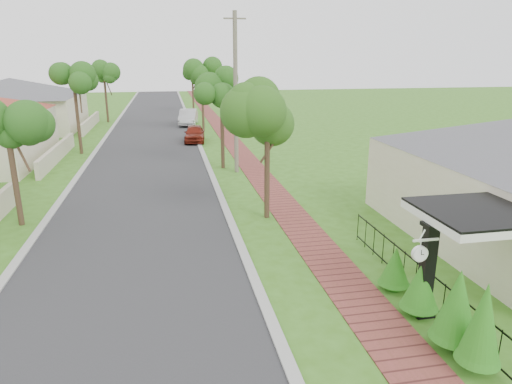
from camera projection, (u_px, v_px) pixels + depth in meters
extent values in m
plane|color=#366418|center=(242.00, 312.00, 11.87)|extent=(160.00, 160.00, 0.00)
cube|color=#28282B|center=(148.00, 157.00, 30.14)|extent=(7.00, 120.00, 0.02)
cube|color=#9E9E99|center=(203.00, 155.00, 30.81)|extent=(0.30, 120.00, 0.10)
cube|color=#9E9E99|center=(90.00, 159.00, 29.47)|extent=(0.30, 120.00, 0.10)
cube|color=brown|center=(241.00, 153.00, 31.28)|extent=(1.50, 120.00, 0.03)
cube|color=white|center=(481.00, 215.00, 11.26)|extent=(2.90, 2.60, 0.20)
cube|color=black|center=(481.00, 210.00, 11.22)|extent=(2.90, 2.60, 0.06)
cube|color=black|center=(427.00, 270.00, 11.41)|extent=(0.30, 0.30, 2.52)
cube|color=black|center=(422.00, 310.00, 11.73)|extent=(0.48, 0.48, 0.24)
cube|color=black|center=(432.00, 225.00, 11.07)|extent=(0.42, 0.42, 0.10)
cube|color=black|center=(417.00, 263.00, 12.50)|extent=(0.03, 8.00, 0.03)
cube|color=black|center=(415.00, 289.00, 12.73)|extent=(0.03, 8.00, 0.03)
cylinder|color=black|center=(499.00, 351.00, 9.49)|extent=(0.02, 0.02, 1.00)
cylinder|color=black|center=(478.00, 333.00, 10.12)|extent=(0.02, 0.02, 1.00)
cylinder|color=black|center=(460.00, 316.00, 10.75)|extent=(0.02, 0.02, 1.00)
cylinder|color=black|center=(444.00, 302.00, 11.38)|extent=(0.02, 0.02, 1.00)
cylinder|color=black|center=(429.00, 289.00, 12.00)|extent=(0.02, 0.02, 1.00)
cylinder|color=black|center=(416.00, 278.00, 12.63)|extent=(0.02, 0.02, 1.00)
cylinder|color=black|center=(404.00, 267.00, 13.26)|extent=(0.02, 0.02, 1.00)
cylinder|color=black|center=(393.00, 258.00, 13.88)|extent=(0.02, 0.02, 1.00)
cylinder|color=black|center=(383.00, 249.00, 14.51)|extent=(0.02, 0.02, 1.00)
cylinder|color=black|center=(374.00, 241.00, 15.14)|extent=(0.02, 0.02, 1.00)
cylinder|color=black|center=(366.00, 234.00, 15.77)|extent=(0.02, 0.02, 1.00)
cylinder|color=black|center=(358.00, 227.00, 16.39)|extent=(0.02, 0.02, 1.00)
cylinder|color=#382619|center=(222.00, 130.00, 26.55)|extent=(0.22, 0.22, 4.55)
sphere|color=#204813|center=(221.00, 88.00, 25.86)|extent=(1.70, 1.70, 1.70)
cylinder|color=#382619|center=(203.00, 104.00, 39.67)|extent=(0.22, 0.22, 4.90)
sphere|color=#204813|center=(202.00, 73.00, 38.93)|extent=(1.70, 1.70, 1.70)
cylinder|color=#382619|center=(193.00, 95.00, 52.94)|extent=(0.22, 0.22, 4.20)
sphere|color=#204813|center=(192.00, 75.00, 52.31)|extent=(1.70, 1.70, 1.70)
cylinder|color=#382619|center=(15.00, 178.00, 17.47)|extent=(0.22, 0.22, 3.85)
sphere|color=#204813|center=(6.00, 125.00, 16.89)|extent=(1.60, 1.60, 1.60)
cylinder|color=#382619|center=(78.00, 118.00, 30.49)|extent=(0.22, 0.22, 4.90)
sphere|color=#204813|center=(73.00, 78.00, 29.76)|extent=(1.70, 1.70, 1.70)
cylinder|color=#382619|center=(106.00, 99.00, 45.60)|extent=(0.22, 0.22, 4.55)
sphere|color=#204813|center=(104.00, 75.00, 44.91)|extent=(1.70, 1.70, 1.70)
sphere|color=#1B5C12|center=(478.00, 354.00, 9.48)|extent=(0.71, 0.71, 0.71)
cone|color=#1B5C12|center=(483.00, 319.00, 9.25)|extent=(0.80, 0.80, 1.64)
sphere|color=#1B5C12|center=(453.00, 332.00, 10.28)|extent=(0.83, 0.83, 0.83)
cone|color=#1B5C12|center=(458.00, 302.00, 10.07)|extent=(0.94, 0.94, 1.54)
sphere|color=#1B5C12|center=(419.00, 303.00, 11.68)|extent=(0.75, 0.75, 0.75)
cone|color=#1B5C12|center=(421.00, 282.00, 11.51)|extent=(0.86, 0.86, 1.18)
sphere|color=#1B5C12|center=(394.00, 280.00, 12.96)|extent=(0.69, 0.69, 0.69)
cone|color=#1B5C12|center=(395.00, 264.00, 12.81)|extent=(0.79, 0.79, 1.01)
cube|color=#BFB299|center=(57.00, 153.00, 28.97)|extent=(0.25, 10.00, 1.00)
cube|color=beige|center=(14.00, 114.00, 40.68)|extent=(11.00, 10.00, 3.00)
pyramid|color=#4C4C51|center=(10.00, 87.00, 40.02)|extent=(15.56, 15.56, 1.60)
cube|color=#BFB299|center=(91.00, 123.00, 42.14)|extent=(0.25, 10.00, 1.00)
imported|color=maroon|center=(194.00, 134.00, 35.37)|extent=(1.86, 3.87, 1.27)
imported|color=#B9B9BB|center=(188.00, 117.00, 44.10)|extent=(2.18, 4.68, 1.48)
cylinder|color=#382619|center=(267.00, 170.00, 18.29)|extent=(0.22, 0.22, 4.02)
sphere|color=#305F1B|center=(267.00, 117.00, 17.68)|extent=(2.00, 2.00, 2.00)
cylinder|color=#6D6555|center=(236.00, 95.00, 25.02)|extent=(0.24, 0.24, 8.70)
cube|color=#6D6555|center=(235.00, 18.00, 23.90)|extent=(1.20, 0.08, 0.08)
cube|color=white|center=(426.00, 240.00, 10.68)|extent=(0.66, 0.05, 0.05)
cylinder|color=white|center=(421.00, 246.00, 10.70)|extent=(0.02, 0.02, 0.28)
cylinder|color=white|center=(420.00, 254.00, 10.75)|extent=(0.40, 0.10, 0.40)
cylinder|color=white|center=(421.00, 255.00, 10.70)|extent=(0.34, 0.01, 0.34)
cylinder|color=white|center=(418.00, 253.00, 10.80)|extent=(0.34, 0.01, 0.34)
cube|color=black|center=(421.00, 252.00, 10.67)|extent=(0.02, 0.01, 0.13)
cube|color=black|center=(423.00, 255.00, 10.70)|extent=(0.08, 0.01, 0.02)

